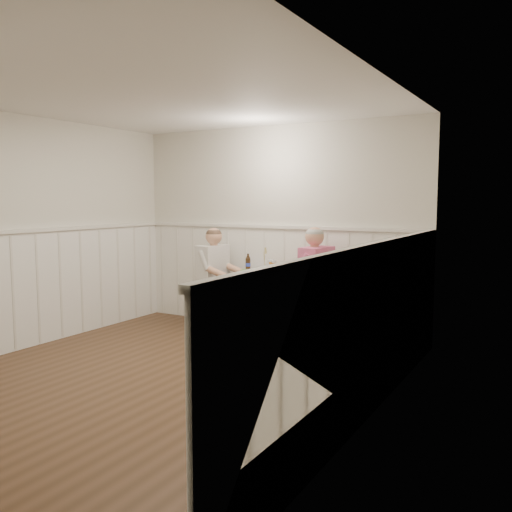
# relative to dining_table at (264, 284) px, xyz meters

# --- Properties ---
(ground_plane) EXTENTS (4.50, 4.50, 0.00)m
(ground_plane) POSITION_rel_dining_table_xyz_m (-0.06, -1.84, -0.64)
(ground_plane) COLOR #422B18
(room_shell) EXTENTS (4.04, 4.54, 2.60)m
(room_shell) POSITION_rel_dining_table_xyz_m (-0.06, -1.84, 0.88)
(room_shell) COLOR silver
(room_shell) RESTS_ON ground
(wainscot) EXTENTS (4.00, 4.49, 1.34)m
(wainscot) POSITION_rel_dining_table_xyz_m (-0.06, -1.15, 0.05)
(wainscot) COLOR white
(wainscot) RESTS_ON ground
(dining_table) EXTENTS (0.83, 0.70, 0.75)m
(dining_table) POSITION_rel_dining_table_xyz_m (0.00, 0.00, 0.00)
(dining_table) COLOR #4B402F
(dining_table) RESTS_ON ground
(chair_right) EXTENTS (0.44, 0.44, 0.85)m
(chair_right) POSITION_rel_dining_table_xyz_m (0.77, 0.05, -0.18)
(chair_right) COLOR tan
(chair_right) RESTS_ON ground
(chair_left) EXTENTS (0.52, 0.52, 0.97)m
(chair_left) POSITION_rel_dining_table_xyz_m (-0.72, 0.05, -0.12)
(chair_left) COLOR tan
(chair_left) RESTS_ON ground
(man_in_pink) EXTENTS (0.68, 0.47, 1.38)m
(man_in_pink) POSITION_rel_dining_table_xyz_m (0.65, 0.02, -0.07)
(man_in_pink) COLOR #3F3F47
(man_in_pink) RESTS_ON ground
(diner_cream) EXTENTS (0.65, 0.45, 1.33)m
(diner_cream) POSITION_rel_dining_table_xyz_m (-0.72, -0.02, -0.09)
(diner_cream) COLOR #3F3F47
(diner_cream) RESTS_ON ground
(plate_man) EXTENTS (0.24, 0.24, 0.06)m
(plate_man) POSITION_rel_dining_table_xyz_m (0.26, -0.07, 0.13)
(plate_man) COLOR white
(plate_man) RESTS_ON dining_table
(plate_diner) EXTENTS (0.31, 0.31, 0.08)m
(plate_diner) POSITION_rel_dining_table_xyz_m (-0.22, 0.00, 0.13)
(plate_diner) COLOR white
(plate_diner) RESTS_ON dining_table
(beer_glass_a) EXTENTS (0.06, 0.06, 0.16)m
(beer_glass_a) POSITION_rel_dining_table_xyz_m (0.02, 0.21, 0.21)
(beer_glass_a) COLOR silver
(beer_glass_a) RESTS_ON dining_table
(beer_glass_b) EXTENTS (0.07, 0.07, 0.16)m
(beer_glass_b) POSITION_rel_dining_table_xyz_m (-0.02, 0.23, 0.22)
(beer_glass_b) COLOR silver
(beer_glass_b) RESTS_ON dining_table
(beer_bottle) EXTENTS (0.06, 0.06, 0.23)m
(beer_bottle) POSITION_rel_dining_table_xyz_m (-0.33, 0.18, 0.21)
(beer_bottle) COLOR black
(beer_bottle) RESTS_ON dining_table
(rolled_napkin) EXTENTS (0.23, 0.10, 0.05)m
(rolled_napkin) POSITION_rel_dining_table_xyz_m (0.21, -0.29, 0.13)
(rolled_napkin) COLOR white
(rolled_napkin) RESTS_ON dining_table
(grass_vase) EXTENTS (0.04, 0.04, 0.33)m
(grass_vase) POSITION_rel_dining_table_xyz_m (-0.14, 0.24, 0.26)
(grass_vase) COLOR silver
(grass_vase) RESTS_ON dining_table
(gingham_mat) EXTENTS (0.33, 0.30, 0.01)m
(gingham_mat) POSITION_rel_dining_table_xyz_m (-0.28, 0.21, 0.11)
(gingham_mat) COLOR #4957A6
(gingham_mat) RESTS_ON dining_table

